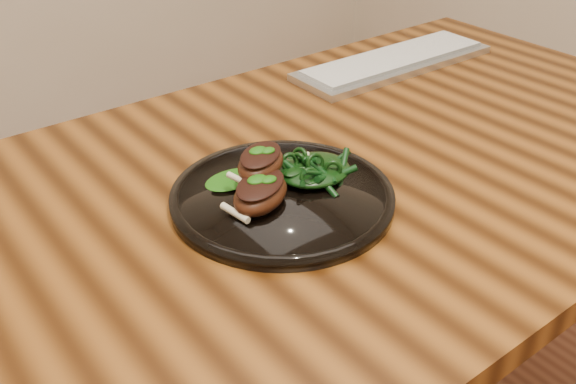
% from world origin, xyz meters
% --- Properties ---
extents(desk, '(1.60, 0.80, 0.75)m').
position_xyz_m(desk, '(0.00, 0.00, 0.67)').
color(desk, '#341806').
rests_on(desk, ground).
extents(plate, '(0.31, 0.31, 0.02)m').
position_xyz_m(plate, '(-0.05, -0.04, 0.76)').
color(plate, black).
rests_on(plate, desk).
extents(lamb_chop_front, '(0.12, 0.10, 0.04)m').
position_xyz_m(lamb_chop_front, '(-0.10, -0.05, 0.79)').
color(lamb_chop_front, '#3F1A0C').
rests_on(lamb_chop_front, plate).
extents(lamb_chop_back, '(0.11, 0.10, 0.04)m').
position_xyz_m(lamb_chop_back, '(-0.07, -0.01, 0.81)').
color(lamb_chop_back, '#3F1A0C').
rests_on(lamb_chop_back, plate).
extents(herb_smear, '(0.08, 0.05, 0.01)m').
position_xyz_m(herb_smear, '(-0.09, 0.03, 0.77)').
color(herb_smear, '#0E4807').
rests_on(herb_smear, plate).
extents(greens_heap, '(0.11, 0.10, 0.04)m').
position_xyz_m(greens_heap, '(0.01, -0.03, 0.79)').
color(greens_heap, black).
rests_on(greens_heap, plate).
extents(keyboard, '(0.45, 0.14, 0.02)m').
position_xyz_m(keyboard, '(0.45, 0.24, 0.76)').
color(keyboard, silver).
rests_on(keyboard, desk).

